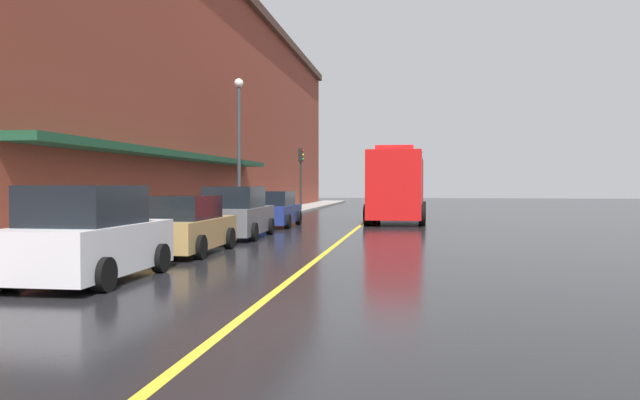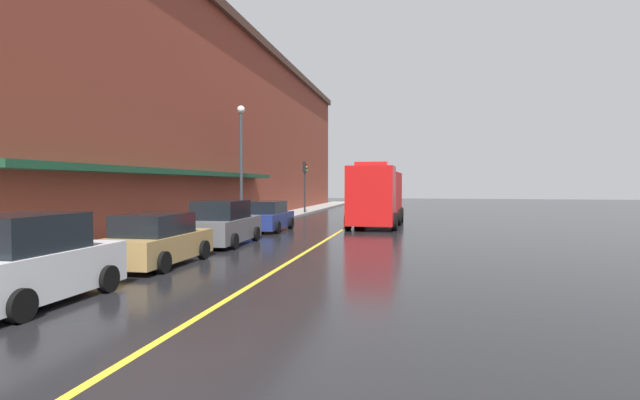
{
  "view_description": "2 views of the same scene",
  "coord_description": "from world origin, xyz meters",
  "views": [
    {
      "loc": [
        2.46,
        -8.6,
        1.94
      ],
      "look_at": [
        -2.93,
        27.28,
        1.03
      ],
      "focal_mm": 34.91,
      "sensor_mm": 36.0,
      "label": 1
    },
    {
      "loc": [
        4.11,
        -5.66,
        2.55
      ],
      "look_at": [
        -2.6,
        27.23,
        1.44
      ],
      "focal_mm": 26.99,
      "sensor_mm": 36.0,
      "label": 2
    }
  ],
  "objects": [
    {
      "name": "parking_meter_0",
      "position": [
        -5.35,
        15.14,
        1.06
      ],
      "size": [
        0.14,
        0.18,
        1.33
      ],
      "color": "#4C4C51",
      "rests_on": "sidewalk_left"
    },
    {
      "name": "parked_car_3",
      "position": [
        -3.91,
        19.42,
        0.77
      ],
      "size": [
        2.07,
        4.45,
        1.63
      ],
      "rotation": [
        0.0,
        0.0,
        1.58
      ],
      "color": "navy",
      "rests_on": "ground"
    },
    {
      "name": "parked_car_1",
      "position": [
        -3.94,
        8.08,
        0.77
      ],
      "size": [
        2.1,
        4.37,
        1.63
      ],
      "rotation": [
        0.0,
        0.0,
        1.58
      ],
      "color": "#A5844C",
      "rests_on": "ground"
    },
    {
      "name": "parking_meter_1",
      "position": [
        -5.35,
        7.97,
        1.06
      ],
      "size": [
        0.14,
        0.18,
        1.33
      ],
      "color": "#4C4C51",
      "rests_on": "sidewalk_left"
    },
    {
      "name": "lane_center_stripe",
      "position": [
        0.0,
        25.0,
        0.0
      ],
      "size": [
        0.16,
        70.0,
        0.01
      ],
      "primitive_type": "cube",
      "color": "gold",
      "rests_on": "ground"
    },
    {
      "name": "parking_meter_2",
      "position": [
        -5.35,
        19.6,
        1.06
      ],
      "size": [
        0.14,
        0.18,
        1.33
      ],
      "color": "#4C4C51",
      "rests_on": "sidewalk_left"
    },
    {
      "name": "brick_building_left",
      "position": [
        -13.83,
        24.0,
        6.69
      ],
      "size": [
        14.04,
        64.0,
        13.38
      ],
      "color": "brown",
      "rests_on": "ground"
    },
    {
      "name": "sidewalk_left",
      "position": [
        -6.2,
        25.0,
        0.07
      ],
      "size": [
        2.4,
        70.0,
        0.15
      ],
      "primitive_type": "cube",
      "color": "gray",
      "rests_on": "ground"
    },
    {
      "name": "ground_plane",
      "position": [
        0.0,
        25.0,
        0.0
      ],
      "size": [
        112.0,
        112.0,
        0.0
      ],
      "primitive_type": "plane",
      "color": "black"
    },
    {
      "name": "parked_car_0",
      "position": [
        -4.0,
        3.04,
        0.89
      ],
      "size": [
        2.14,
        4.12,
        1.92
      ],
      "rotation": [
        0.0,
        0.0,
        1.57
      ],
      "color": "silver",
      "rests_on": "ground"
    },
    {
      "name": "traffic_light_near",
      "position": [
        -5.29,
        33.95,
        3.16
      ],
      "size": [
        0.38,
        0.36,
        4.3
      ],
      "color": "#232326",
      "rests_on": "sidewalk_left"
    },
    {
      "name": "fire_truck",
      "position": [
        1.65,
        23.74,
        1.8
      ],
      "size": [
        3.04,
        8.32,
        3.78
      ],
      "rotation": [
        0.0,
        0.0,
        -1.6
      ],
      "color": "red",
      "rests_on": "ground"
    },
    {
      "name": "street_lamp_left",
      "position": [
        -5.95,
        20.78,
        4.4
      ],
      "size": [
        0.44,
        0.44,
        6.94
      ],
      "color": "#33383D",
      "rests_on": "sidewalk_left"
    },
    {
      "name": "parked_car_2",
      "position": [
        -3.93,
        13.33,
        0.87
      ],
      "size": [
        2.25,
        4.69,
        1.87
      ],
      "rotation": [
        0.0,
        0.0,
        1.6
      ],
      "color": "#595B60",
      "rests_on": "ground"
    }
  ]
}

